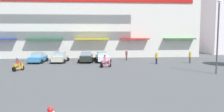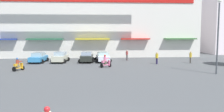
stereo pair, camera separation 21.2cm
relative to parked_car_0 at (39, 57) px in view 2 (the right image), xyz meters
The scene contains 12 objects.
ground_plane 13.98m from the parked_car_0, 56.58° to the right, with size 128.00×128.00×0.00m, color #4F5254.
colonial_building 16.88m from the parked_car_0, 58.38° to the left, with size 37.73×19.63×20.75m.
parked_car_0 is the anchor object (origin of this frame).
parked_car_1 3.10m from the parked_car_0, ahead, with size 2.51×4.26×1.55m.
parked_car_2 6.91m from the parked_car_0, ahead, with size 2.39×3.91×1.49m.
parked_car_3 9.24m from the parked_car_0, ahead, with size 2.45×4.13×1.45m.
scooter_rider_4 10.83m from the parked_car_0, 30.36° to the right, with size 1.41×1.07×1.60m.
scooter_rider_7 7.21m from the parked_car_0, 95.46° to the right, with size 1.15×1.41×1.49m.
pedestrian_0 13.09m from the parked_car_0, ahead, with size 0.50×0.50×1.61m.
pedestrian_1 21.58m from the parked_car_0, ahead, with size 0.41×0.41×1.68m.
pedestrian_2 16.78m from the parked_car_0, 10.53° to the right, with size 0.53×0.53×1.63m.
streetlamp_near 23.70m from the parked_car_0, 28.33° to the right, with size 0.40×0.40×7.65m.
Camera 2 is at (0.00, -9.80, 4.42)m, focal length 37.88 mm.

